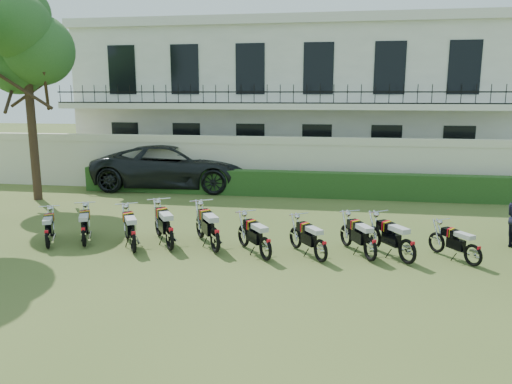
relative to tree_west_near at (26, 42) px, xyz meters
The scene contains 16 objects.
ground 11.83m from the tree_west_near, 29.14° to the right, with size 100.00×100.00×0.00m, color #3D5421.
perimeter_wall 10.56m from the tree_west_near, 18.53° to the left, with size 30.00×0.35×2.30m.
hedge 11.54m from the tree_west_near, 12.48° to the left, with size 18.00×0.60×1.00m, color #224217.
building 12.86m from the tree_west_near, 45.01° to the left, with size 20.40×9.60×7.40m.
tree_west_near is the anchor object (origin of this frame).
motorcycle_0 8.84m from the tree_west_near, 55.74° to the right, with size 0.87×1.58×0.94m.
motorcycle_1 9.05m from the tree_west_near, 48.67° to the right, with size 0.88×1.69×0.99m.
motorcycle_2 10.06m from the tree_west_near, 42.29° to the right, with size 1.06×1.73×1.06m.
motorcycle_3 10.42m from the tree_west_near, 36.94° to the right, with size 1.18×1.83×1.14m.
motorcycle_4 11.29m from the tree_west_near, 32.73° to the right, with size 1.15×1.84×1.14m.
motorcycle_5 12.53m from the tree_west_near, 30.65° to the right, with size 1.16×1.57×1.02m.
motorcycle_6 13.55m from the tree_west_near, 27.11° to the right, with size 1.09×1.53×0.98m.
motorcycle_7 14.43m from the tree_west_near, 23.72° to the right, with size 0.94×1.70×1.01m.
motorcycle_8 15.19m from the tree_west_near, 22.63° to the right, with size 1.13×1.67×1.05m.
motorcycle_9 16.51m from the tree_west_near, 20.12° to the right, with size 1.03×1.42×0.92m.
suv 7.40m from the tree_west_near, 36.08° to the left, with size 3.16×6.85×1.90m, color black.
Camera 1 is at (2.41, -12.32, 4.06)m, focal length 35.00 mm.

